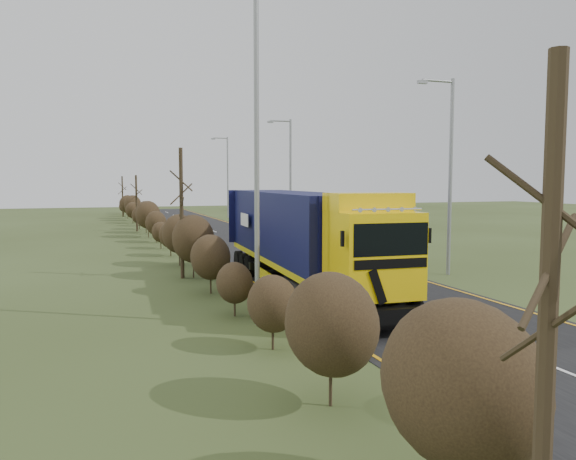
% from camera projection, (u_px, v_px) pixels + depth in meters
% --- Properties ---
extents(ground, '(160.00, 160.00, 0.00)m').
position_uv_depth(ground, '(346.00, 284.00, 24.60)').
color(ground, '#35411C').
rests_on(ground, ground).
extents(road, '(8.00, 120.00, 0.02)m').
position_uv_depth(road, '(275.00, 256.00, 33.98)').
color(road, black).
rests_on(road, ground).
extents(layby, '(6.00, 18.00, 0.02)m').
position_uv_depth(layby, '(312.00, 237.00, 45.54)').
color(layby, '#2F2C2A').
rests_on(layby, ground).
extents(lane_markings, '(7.52, 116.00, 0.01)m').
position_uv_depth(lane_markings, '(276.00, 256.00, 33.69)').
color(lane_markings, '#EFA616').
rests_on(lane_markings, road).
extents(hedgerow, '(2.24, 102.04, 6.05)m').
position_uv_depth(hedgerow, '(180.00, 236.00, 29.87)').
color(hedgerow, black).
rests_on(hedgerow, ground).
extents(lorry, '(3.11, 15.06, 4.17)m').
position_uv_depth(lorry, '(301.00, 235.00, 22.69)').
color(lorry, black).
rests_on(lorry, ground).
extents(car_red_hatchback, '(1.81, 3.60, 1.18)m').
position_uv_depth(car_red_hatchback, '(324.00, 235.00, 40.91)').
color(car_red_hatchback, '#9E070C').
rests_on(car_red_hatchback, ground).
extents(car_blue_sedan, '(3.17, 3.93, 1.26)m').
position_uv_depth(car_blue_sedan, '(337.00, 229.00, 45.66)').
color(car_blue_sedan, '#091132').
rests_on(car_blue_sedan, ground).
extents(streetlight_near, '(1.98, 0.19, 9.34)m').
position_uv_depth(streetlight_near, '(448.00, 168.00, 26.71)').
color(streetlight_near, gray).
rests_on(streetlight_near, ground).
extents(streetlight_mid, '(1.99, 0.19, 9.36)m').
position_uv_depth(streetlight_mid, '(289.00, 173.00, 44.38)').
color(streetlight_mid, gray).
rests_on(streetlight_mid, ground).
extents(streetlight_far, '(2.11, 0.20, 9.95)m').
position_uv_depth(streetlight_far, '(227.00, 173.00, 69.48)').
color(streetlight_far, gray).
rests_on(streetlight_far, ground).
extents(left_pole, '(0.16, 0.16, 10.35)m').
position_uv_depth(left_pole, '(257.00, 160.00, 17.27)').
color(left_pole, gray).
rests_on(left_pole, ground).
extents(speed_sign, '(0.63, 0.10, 2.29)m').
position_uv_depth(speed_sign, '(316.00, 224.00, 38.67)').
color(speed_sign, gray).
rests_on(speed_sign, ground).
extents(warning_board, '(0.73, 0.11, 1.90)m').
position_uv_depth(warning_board, '(276.00, 221.00, 47.55)').
color(warning_board, gray).
rests_on(warning_board, ground).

